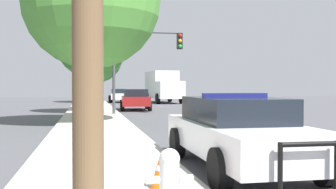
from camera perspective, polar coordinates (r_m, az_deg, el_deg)
The scene contains 10 objects.
sidewalk_left at distance 6.93m, azimuth -8.44°, elevation -12.03°, with size 3.00×110.00×0.13m.
police_car at distance 8.45m, azimuth 9.47°, elevation -4.88°, with size 2.05×5.19×1.50m.
fire_hydrant at distance 5.37m, azimuth 0.20°, elevation -10.94°, with size 0.60×0.26×0.73m.
traffic_light at distance 23.19m, azimuth -3.35°, elevation 5.58°, with size 3.88×0.35×4.61m.
car_background_midblock at distance 28.41m, azimuth -4.46°, elevation -0.62°, with size 2.20×4.21×1.42m.
car_background_distant at distance 41.88m, azimuth -6.70°, elevation -0.08°, with size 1.90×4.20×1.34m.
box_truck at distance 40.87m, azimuth -0.70°, elevation 1.18°, with size 2.84×7.24×3.05m.
tree_sidewalk_far at distance 41.45m, azimuth -9.65°, elevation 5.03°, with size 5.01×5.01×6.82m.
tree_sidewalk_mid at distance 25.90m, azimuth -10.26°, elevation 7.06°, with size 4.42×4.42×6.39m.
traffic_cone at distance 6.30m, azimuth -0.90°, elevation -10.12°, with size 0.34×0.34×0.56m.
Camera 1 is at (-5.38, -6.74, 1.65)m, focal length 45.00 mm.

